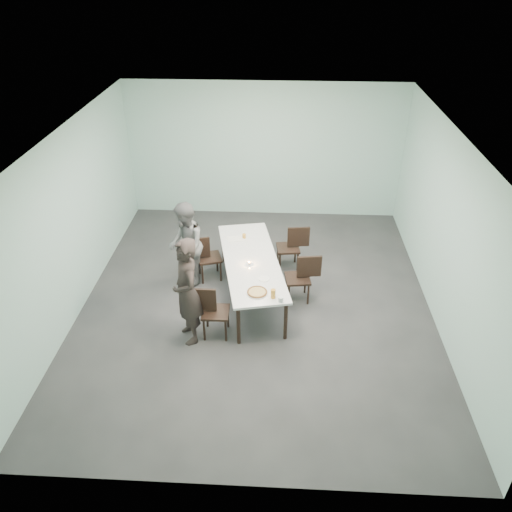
{
  "coord_description": "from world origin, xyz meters",
  "views": [
    {
      "loc": [
        0.37,
        -6.98,
        5.32
      ],
      "look_at": [
        0.0,
        -0.05,
        1.0
      ],
      "focal_mm": 35.0,
      "sensor_mm": 36.0,
      "label": 1
    }
  ],
  "objects_px": {
    "table": "(251,263)",
    "tealight": "(249,263)",
    "diner_far": "(186,245)",
    "chair_far_left": "(205,255)",
    "water_tumbler": "(281,299)",
    "chair_near_left": "(210,308)",
    "side_plate": "(264,279)",
    "chair_far_right": "(292,245)",
    "diner_near": "(187,292)",
    "amber_tumbler": "(244,236)",
    "chair_near_right": "(302,275)",
    "beer_glass": "(273,294)",
    "pizza": "(257,292)"
  },
  "relations": [
    {
      "from": "chair_far_left",
      "to": "pizza",
      "type": "height_order",
      "value": "chair_far_left"
    },
    {
      "from": "side_plate",
      "to": "water_tumbler",
      "type": "xyz_separation_m",
      "value": [
        0.27,
        -0.59,
        0.04
      ]
    },
    {
      "from": "chair_near_right",
      "to": "pizza",
      "type": "height_order",
      "value": "chair_near_right"
    },
    {
      "from": "chair_far_right",
      "to": "tealight",
      "type": "bearing_deg",
      "value": 49.2
    },
    {
      "from": "chair_near_right",
      "to": "diner_far",
      "type": "xyz_separation_m",
      "value": [
        -2.07,
        0.38,
        0.3
      ]
    },
    {
      "from": "chair_far_right",
      "to": "diner_near",
      "type": "xyz_separation_m",
      "value": [
        -1.62,
        -2.14,
        0.39
      ]
    },
    {
      "from": "chair_far_left",
      "to": "diner_far",
      "type": "relative_size",
      "value": 0.54
    },
    {
      "from": "chair_near_right",
      "to": "pizza",
      "type": "distance_m",
      "value": 1.2
    },
    {
      "from": "chair_near_left",
      "to": "diner_far",
      "type": "height_order",
      "value": "diner_far"
    },
    {
      "from": "chair_far_right",
      "to": "diner_near",
      "type": "relative_size",
      "value": 0.49
    },
    {
      "from": "pizza",
      "to": "tealight",
      "type": "xyz_separation_m",
      "value": [
        -0.17,
        0.81,
        0.0
      ]
    },
    {
      "from": "table",
      "to": "tealight",
      "type": "xyz_separation_m",
      "value": [
        -0.02,
        -0.14,
        0.08
      ]
    },
    {
      "from": "side_plate",
      "to": "chair_far_left",
      "type": "bearing_deg",
      "value": 136.35
    },
    {
      "from": "chair_near_right",
      "to": "diner_near",
      "type": "xyz_separation_m",
      "value": [
        -1.79,
        -1.12,
        0.39
      ]
    },
    {
      "from": "beer_glass",
      "to": "amber_tumbler",
      "type": "relative_size",
      "value": 1.88
    },
    {
      "from": "chair_near_left",
      "to": "water_tumbler",
      "type": "relative_size",
      "value": 9.67
    },
    {
      "from": "table",
      "to": "chair_far_right",
      "type": "relative_size",
      "value": 3.14
    },
    {
      "from": "chair_near_left",
      "to": "diner_near",
      "type": "distance_m",
      "value": 0.52
    },
    {
      "from": "chair_far_right",
      "to": "water_tumbler",
      "type": "bearing_deg",
      "value": 77.39
    },
    {
      "from": "chair_far_left",
      "to": "amber_tumbler",
      "type": "relative_size",
      "value": 10.88
    },
    {
      "from": "table",
      "to": "chair_far_right",
      "type": "height_order",
      "value": "chair_far_right"
    },
    {
      "from": "pizza",
      "to": "chair_far_left",
      "type": "bearing_deg",
      "value": 125.24
    },
    {
      "from": "chair_far_right",
      "to": "diner_near",
      "type": "bearing_deg",
      "value": 45.74
    },
    {
      "from": "tealight",
      "to": "amber_tumbler",
      "type": "xyz_separation_m",
      "value": [
        -0.16,
        0.89,
        0.02
      ]
    },
    {
      "from": "chair_far_left",
      "to": "diner_near",
      "type": "height_order",
      "value": "diner_near"
    },
    {
      "from": "beer_glass",
      "to": "tealight",
      "type": "relative_size",
      "value": 2.68
    },
    {
      "from": "chair_far_right",
      "to": "diner_near",
      "type": "distance_m",
      "value": 2.71
    },
    {
      "from": "table",
      "to": "amber_tumbler",
      "type": "relative_size",
      "value": 34.1
    },
    {
      "from": "chair_far_right",
      "to": "tealight",
      "type": "relative_size",
      "value": 15.54
    },
    {
      "from": "chair_far_left",
      "to": "beer_glass",
      "type": "xyz_separation_m",
      "value": [
        1.29,
        -1.57,
        0.32
      ]
    },
    {
      "from": "diner_far",
      "to": "chair_near_right",
      "type": "bearing_deg",
      "value": 67.16
    },
    {
      "from": "chair_far_left",
      "to": "diner_near",
      "type": "bearing_deg",
      "value": -108.24
    },
    {
      "from": "diner_far",
      "to": "chair_far_left",
      "type": "bearing_deg",
      "value": 108.28
    },
    {
      "from": "side_plate",
      "to": "diner_far",
      "type": "bearing_deg",
      "value": 147.68
    },
    {
      "from": "side_plate",
      "to": "amber_tumbler",
      "type": "relative_size",
      "value": 2.25
    },
    {
      "from": "chair_far_right",
      "to": "diner_far",
      "type": "bearing_deg",
      "value": 11.34
    },
    {
      "from": "pizza",
      "to": "water_tumbler",
      "type": "bearing_deg",
      "value": -29.07
    },
    {
      "from": "table",
      "to": "chair_far_right",
      "type": "xyz_separation_m",
      "value": [
        0.73,
        0.97,
        -0.19
      ]
    },
    {
      "from": "pizza",
      "to": "beer_glass",
      "type": "xyz_separation_m",
      "value": [
        0.25,
        -0.11,
        0.06
      ]
    },
    {
      "from": "table",
      "to": "chair_near_left",
      "type": "relative_size",
      "value": 3.14
    },
    {
      "from": "chair_near_left",
      "to": "chair_near_right",
      "type": "height_order",
      "value": "same"
    },
    {
      "from": "chair_near_left",
      "to": "diner_near",
      "type": "xyz_separation_m",
      "value": [
        -0.32,
        -0.11,
        0.39
      ]
    },
    {
      "from": "diner_far",
      "to": "diner_near",
      "type": "bearing_deg",
      "value": -1.77
    },
    {
      "from": "amber_tumbler",
      "to": "table",
      "type": "bearing_deg",
      "value": -76.96
    },
    {
      "from": "water_tumbler",
      "to": "chair_near_left",
      "type": "bearing_deg",
      "value": 174.83
    },
    {
      "from": "chair_far_right",
      "to": "pizza",
      "type": "bearing_deg",
      "value": 66.37
    },
    {
      "from": "diner_near",
      "to": "chair_near_right",
      "type": "bearing_deg",
      "value": 97.35
    },
    {
      "from": "chair_far_left",
      "to": "water_tumbler",
      "type": "height_order",
      "value": "chair_far_left"
    },
    {
      "from": "diner_far",
      "to": "side_plate",
      "type": "relative_size",
      "value": 8.92
    },
    {
      "from": "table",
      "to": "diner_near",
      "type": "height_order",
      "value": "diner_near"
    }
  ]
}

